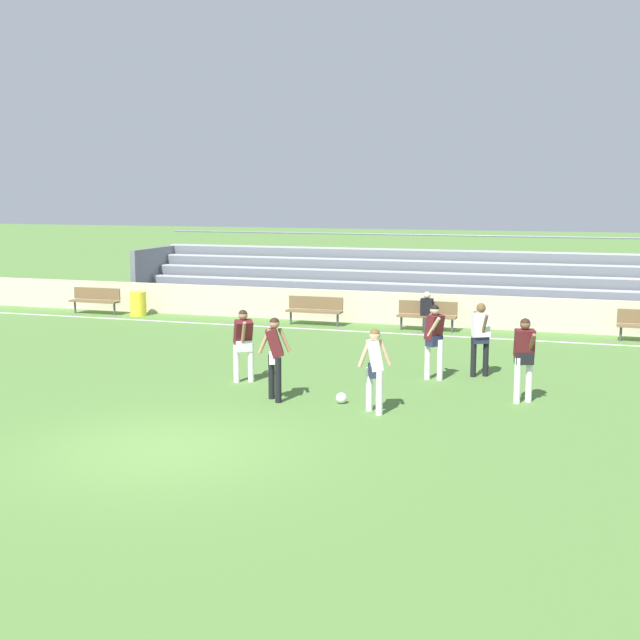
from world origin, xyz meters
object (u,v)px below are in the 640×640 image
(bleacher_stand, at_px, (466,283))
(player_white_overlapping, at_px, (480,333))
(bench_near_wall_gap, at_px, (427,313))
(player_white_dropping_back, at_px, (375,363))
(bench_centre_sideline, at_px, (315,308))
(player_dark_on_ball, at_px, (524,352))
(player_dark_pressing_high, at_px, (275,351))
(player_dark_wide_left, at_px, (434,335))
(trash_bin, at_px, (138,304))
(spectator_seated, at_px, (427,308))
(soccer_ball, at_px, (341,398))
(bench_far_right, at_px, (95,298))
(player_dark_challenging, at_px, (243,339))

(bleacher_stand, bearing_deg, player_white_overlapping, -79.86)
(bench_near_wall_gap, relative_size, player_white_dropping_back, 1.10)
(bench_centre_sideline, height_order, player_dark_on_ball, player_dark_on_ball)
(player_dark_pressing_high, distance_m, player_dark_wide_left, 3.97)
(trash_bin, relative_size, spectator_seated, 0.68)
(player_dark_wide_left, distance_m, soccer_ball, 3.16)
(bleacher_stand, height_order, player_white_overlapping, bleacher_stand)
(bench_far_right, xyz_separation_m, player_dark_wide_left, (12.98, -6.64, 0.47))
(player_white_overlapping, bearing_deg, soccer_ball, -124.45)
(bleacher_stand, relative_size, soccer_ball, 107.71)
(trash_bin, xyz_separation_m, player_dark_wide_left, (11.37, -6.73, 0.61))
(spectator_seated, relative_size, player_dark_pressing_high, 0.71)
(bleacher_stand, relative_size, player_white_dropping_back, 14.51)
(player_dark_pressing_high, bearing_deg, bench_near_wall_gap, 82.22)
(player_dark_wide_left, xyz_separation_m, soccer_ball, (-1.37, -2.70, -0.91))
(bleacher_stand, bearing_deg, player_dark_wide_left, -85.81)
(bench_centre_sideline, xyz_separation_m, player_dark_challenging, (1.03, -8.16, 0.42))
(bench_centre_sideline, height_order, bench_far_right, same)
(bleacher_stand, bearing_deg, bench_centre_sideline, -141.65)
(player_dark_pressing_high, bearing_deg, bench_centre_sideline, 103.52)
(bench_centre_sideline, relative_size, bench_near_wall_gap, 1.00)
(player_dark_pressing_high, relative_size, player_dark_on_ball, 0.99)
(bench_centre_sideline, bearing_deg, bleacher_stand, 38.35)
(bench_near_wall_gap, height_order, bench_far_right, same)
(player_dark_pressing_high, bearing_deg, bench_far_right, 137.12)
(bench_centre_sideline, relative_size, bench_far_right, 1.00)
(bench_far_right, distance_m, player_white_overlapping, 15.16)
(player_dark_on_ball, relative_size, player_dark_challenging, 1.06)
(bleacher_stand, bearing_deg, bench_near_wall_gap, -101.34)
(bench_near_wall_gap, bearing_deg, bench_centre_sideline, 180.00)
(bleacher_stand, height_order, soccer_ball, bleacher_stand)
(spectator_seated, xyz_separation_m, player_dark_wide_left, (1.41, -6.52, 0.32))
(player_dark_challenging, bearing_deg, bench_far_right, 137.80)
(trash_bin, height_order, player_dark_pressing_high, player_dark_pressing_high)
(bench_centre_sideline, xyz_separation_m, player_dark_wide_left, (5.01, -6.64, 0.47))
(bench_far_right, bearing_deg, player_white_overlapping, -23.24)
(player_dark_on_ball, height_order, player_dark_challenging, player_dark_on_ball)
(bench_centre_sideline, distance_m, bench_far_right, 7.97)
(player_dark_challenging, bearing_deg, player_dark_pressing_high, -47.29)
(bench_near_wall_gap, relative_size, bench_far_right, 1.00)
(spectator_seated, height_order, player_dark_pressing_high, player_dark_pressing_high)
(player_dark_on_ball, distance_m, player_white_overlapping, 2.46)
(player_dark_wide_left, bearing_deg, player_dark_pressing_high, -133.15)
(player_white_dropping_back, xyz_separation_m, player_dark_on_ball, (2.65, 1.68, 0.06))
(player_dark_on_ball, distance_m, player_dark_challenging, 6.07)
(bench_far_right, relative_size, player_white_overlapping, 1.06)
(player_white_overlapping, bearing_deg, bench_near_wall_gap, 111.48)
(player_dark_pressing_high, relative_size, soccer_ball, 7.76)
(trash_bin, bearing_deg, player_dark_on_ball, -31.49)
(bench_far_right, height_order, soccer_ball, bench_far_right)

